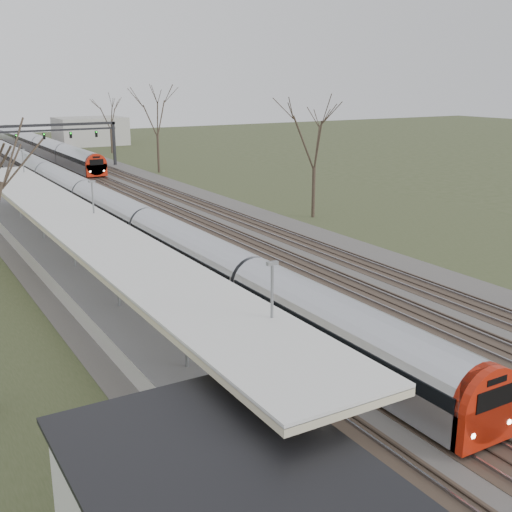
# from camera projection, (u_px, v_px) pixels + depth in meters

# --- Properties ---
(track_bed) EXTENTS (24.00, 160.00, 0.22)m
(track_bed) POSITION_uv_depth(u_px,v_px,m) (114.00, 208.00, 60.40)
(track_bed) COLOR #474442
(track_bed) RESTS_ON ground
(platform) EXTENTS (3.50, 69.00, 1.00)m
(platform) POSITION_uv_depth(u_px,v_px,m) (61.00, 261.00, 41.20)
(platform) COLOR #9E9B93
(platform) RESTS_ON ground
(canopy) EXTENTS (4.10, 50.00, 3.11)m
(canopy) POSITION_uv_depth(u_px,v_px,m) (76.00, 222.00, 36.54)
(canopy) COLOR slate
(canopy) RESTS_ON platform
(signal_gantry) EXTENTS (21.00, 0.59, 6.08)m
(signal_gantry) POSITION_uv_depth(u_px,v_px,m) (38.00, 133.00, 84.02)
(signal_gantry) COLOR black
(signal_gantry) RESTS_ON ground
(tree_east_far) EXTENTS (5.00, 5.00, 10.30)m
(tree_east_far) POSITION_uv_depth(u_px,v_px,m) (315.00, 134.00, 54.40)
(tree_east_far) COLOR #2D231C
(tree_east_far) RESTS_ON ground
(train_near) EXTENTS (2.62, 90.21, 3.05)m
(train_near) POSITION_uv_depth(u_px,v_px,m) (87.00, 197.00, 57.72)
(train_near) COLOR #ADAFB7
(train_near) RESTS_ON ground
(train_far) EXTENTS (2.62, 60.21, 3.05)m
(train_far) POSITION_uv_depth(u_px,v_px,m) (41.00, 145.00, 102.52)
(train_far) COLOR #ADAFB7
(train_far) RESTS_ON ground
(passenger) EXTENTS (0.63, 0.80, 1.91)m
(passenger) POSITION_uv_depth(u_px,v_px,m) (252.00, 399.00, 20.41)
(passenger) COLOR #2B4554
(passenger) RESTS_ON platform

